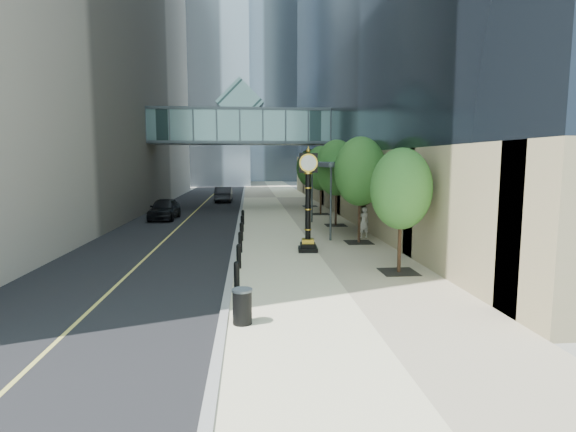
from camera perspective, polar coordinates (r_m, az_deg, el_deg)
The scene contains 14 objects.
ground at distance 14.72m, azimuth 4.13°, elevation -10.49°, with size 320.00×320.00×0.00m, color gray.
road at distance 54.25m, azimuth -9.97°, elevation 2.24°, with size 8.00×180.00×0.02m, color black.
sidewalk at distance 54.14m, azimuth -1.50°, elevation 2.35°, with size 8.00×180.00×0.06m, color beige.
curb at distance 54.05m, azimuth -5.74°, elevation 2.32°, with size 0.25×180.00×0.07m, color gray.
distant_tower_c at distance 136.83m, azimuth -6.78°, elevation 18.80°, with size 22.00×22.00×65.00m, color #9BAFC3.
skywalk at distance 42.00m, azimuth -6.09°, elevation 11.46°, with size 17.00×4.20×5.80m.
entrance_canopy at distance 28.45m, azimuth 6.71°, elevation 6.50°, with size 3.00×8.00×4.38m.
bollard_row at distance 23.20m, azimuth -6.00°, elevation -2.74°, with size 0.20×16.20×0.90m.
street_trees at distance 31.14m, azimuth 5.90°, elevation 5.79°, with size 2.81×28.52×5.78m.
street_clock at distance 21.54m, azimuth 2.56°, elevation 1.09°, with size 0.99×0.99×4.94m.
trash_bin at distance 12.36m, azimuth -5.83°, elevation -11.48°, with size 0.52×0.52×0.90m, color black.
pedestrian at distance 25.91m, azimuth 9.60°, elevation -0.80°, with size 0.65×0.42×1.77m, color beige.
car_near at distance 35.33m, azimuth -15.42°, elevation 0.91°, with size 1.90×4.72×1.61m, color black.
car_far at distance 49.13m, azimuth -8.15°, elevation 2.75°, with size 1.73×4.95×1.63m, color black.
Camera 1 is at (-2.25, -13.86, 4.42)m, focal length 28.00 mm.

